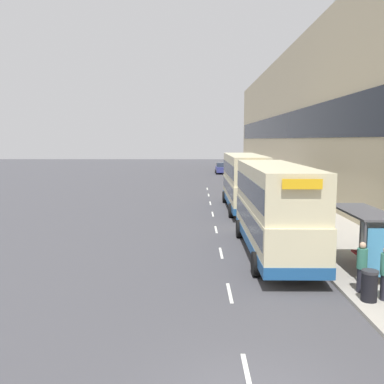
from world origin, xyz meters
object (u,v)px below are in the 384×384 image
double_decker_bus_ahead (244,181)px  car_0 (221,168)px  bus_shelter (371,230)px  double_decker_bus_near (274,208)px  litter_bin (369,286)px  pedestrian_at_shelter (362,267)px

double_decker_bus_ahead → car_0: bearing=89.6°
bus_shelter → double_decker_bus_ahead: (-3.27, 16.30, 0.41)m
double_decker_bus_near → litter_bin: (2.08, -6.24, -1.61)m
bus_shelter → double_decker_bus_near: size_ratio=0.40×
car_0 → pedestrian_at_shelter: pedestrian_at_shelter is taller
double_decker_bus_near → pedestrian_at_shelter: bearing=-68.5°
litter_bin → bus_shelter: bearing=68.4°
bus_shelter → litter_bin: bus_shelter is taller
car_0 → litter_bin: bearing=-88.1°
bus_shelter → double_decker_bus_near: (-3.30, 3.15, 0.41)m
car_0 → pedestrian_at_shelter: 53.83m
car_0 → pedestrian_at_shelter: (1.83, -53.79, 0.18)m
double_decker_bus_ahead → car_0: (0.27, 35.24, -1.41)m
litter_bin → double_decker_bus_ahead: bearing=96.0°
litter_bin → car_0: bearing=91.9°
bus_shelter → pedestrian_at_shelter: 2.66m
bus_shelter → double_decker_bus_ahead: size_ratio=0.38×
double_decker_bus_near → litter_bin: size_ratio=9.99×
car_0 → bus_shelter: bearing=-86.7°
double_decker_bus_ahead → pedestrian_at_shelter: bearing=-83.6°
bus_shelter → double_decker_bus_near: bearing=136.3°
pedestrian_at_shelter → litter_bin: size_ratio=1.72×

